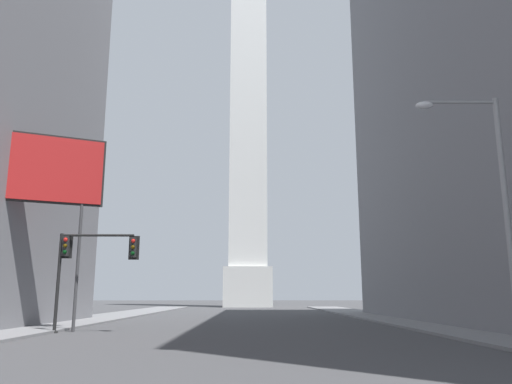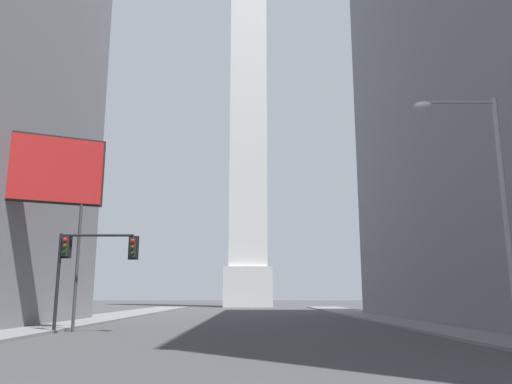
% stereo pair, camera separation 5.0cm
% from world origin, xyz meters
% --- Properties ---
extents(sidewalk_left, '(5.00, 104.24, 0.15)m').
position_xyz_m(sidewalk_left, '(-12.33, 31.27, 0.07)').
color(sidewalk_left, slate).
rests_on(sidewalk_left, ground_plane).
extents(sidewalk_right, '(5.00, 104.24, 0.15)m').
position_xyz_m(sidewalk_right, '(12.33, 31.27, 0.07)').
color(sidewalk_right, slate).
rests_on(sidewalk_right, ground_plane).
extents(obelisk, '(8.31, 8.31, 79.29)m').
position_xyz_m(obelisk, '(0.00, 86.86, 37.99)').
color(obelisk, silver).
rests_on(obelisk, ground_plane).
extents(traffic_light_mid_left, '(4.48, 0.51, 5.34)m').
position_xyz_m(traffic_light_mid_left, '(-8.43, 26.18, 4.05)').
color(traffic_light_mid_left, black).
rests_on(traffic_light_mid_left, ground_plane).
extents(street_lamp, '(3.06, 0.36, 9.10)m').
position_xyz_m(street_lamp, '(9.18, 15.79, 5.52)').
color(street_lamp, gray).
rests_on(street_lamp, ground_plane).
extents(billboard_sign, '(6.54, 2.94, 11.12)m').
position_xyz_m(billboard_sign, '(-11.43, 26.19, 8.84)').
color(billboard_sign, '#3F3F42').
rests_on(billboard_sign, ground_plane).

